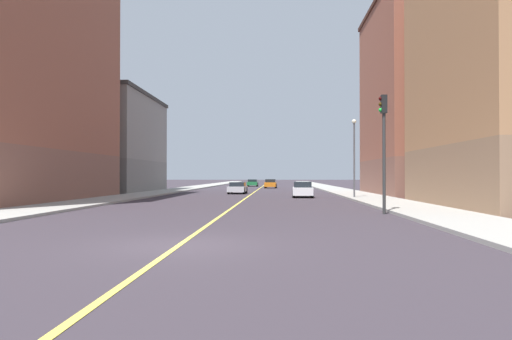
{
  "coord_description": "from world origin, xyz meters",
  "views": [
    {
      "loc": [
        2.68,
        -12.3,
        1.9
      ],
      "look_at": [
        0.43,
        34.93,
        2.49
      ],
      "focal_mm": 31.9,
      "sensor_mm": 36.0,
      "label": 1
    }
  ],
  "objects_px": {
    "car_white": "(303,190)",
    "car_green": "(253,183)",
    "traffic_light_left_near": "(384,137)",
    "street_lamp_left_near": "(354,149)",
    "building_right_corner": "(8,34)",
    "car_silver": "(238,188)",
    "building_left_mid": "(421,98)",
    "car_orange": "(271,184)",
    "building_right_midblock": "(111,143)"
  },
  "relations": [
    {
      "from": "car_white",
      "to": "car_green",
      "type": "relative_size",
      "value": 0.94
    },
    {
      "from": "building_right_midblock",
      "to": "traffic_light_left_near",
      "type": "bearing_deg",
      "value": -50.05
    },
    {
      "from": "car_orange",
      "to": "car_white",
      "type": "height_order",
      "value": "car_white"
    },
    {
      "from": "building_right_midblock",
      "to": "street_lamp_left_near",
      "type": "xyz_separation_m",
      "value": [
        25.72,
        -14.74,
        -1.63
      ]
    },
    {
      "from": "building_right_corner",
      "to": "car_orange",
      "type": "xyz_separation_m",
      "value": [
        18.38,
        37.84,
        -11.46
      ]
    },
    {
      "from": "building_left_mid",
      "to": "building_right_corner",
      "type": "bearing_deg",
      "value": -158.02
    },
    {
      "from": "building_right_midblock",
      "to": "car_white",
      "type": "distance_m",
      "value": 25.29
    },
    {
      "from": "building_right_midblock",
      "to": "car_white",
      "type": "relative_size",
      "value": 3.96
    },
    {
      "from": "traffic_light_left_near",
      "to": "street_lamp_left_near",
      "type": "xyz_separation_m",
      "value": [
        1.02,
        14.76,
        0.25
      ]
    },
    {
      "from": "car_silver",
      "to": "car_green",
      "type": "distance_m",
      "value": 32.66
    },
    {
      "from": "traffic_light_left_near",
      "to": "car_white",
      "type": "distance_m",
      "value": 17.99
    },
    {
      "from": "street_lamp_left_near",
      "to": "car_white",
      "type": "bearing_deg",
      "value": 146.55
    },
    {
      "from": "building_right_midblock",
      "to": "car_orange",
      "type": "bearing_deg",
      "value": 43.43
    },
    {
      "from": "traffic_light_left_near",
      "to": "car_white",
      "type": "xyz_separation_m",
      "value": [
        -3.05,
        17.44,
        -3.17
      ]
    },
    {
      "from": "car_white",
      "to": "car_silver",
      "type": "bearing_deg",
      "value": 129.64
    },
    {
      "from": "street_lamp_left_near",
      "to": "car_silver",
      "type": "xyz_separation_m",
      "value": [
        -10.5,
        10.45,
        -3.48
      ]
    },
    {
      "from": "building_right_corner",
      "to": "car_green",
      "type": "bearing_deg",
      "value": 72.91
    },
    {
      "from": "building_left_mid",
      "to": "building_right_midblock",
      "type": "xyz_separation_m",
      "value": [
        -33.56,
        6.9,
        -3.84
      ]
    },
    {
      "from": "traffic_light_left_near",
      "to": "car_orange",
      "type": "distance_m",
      "value": 47.42
    },
    {
      "from": "car_silver",
      "to": "car_white",
      "type": "height_order",
      "value": "car_white"
    },
    {
      "from": "car_silver",
      "to": "traffic_light_left_near",
      "type": "bearing_deg",
      "value": -69.38
    },
    {
      "from": "car_silver",
      "to": "building_left_mid",
      "type": "bearing_deg",
      "value": -8.12
    },
    {
      "from": "street_lamp_left_near",
      "to": "building_right_corner",
      "type": "bearing_deg",
      "value": -167.49
    },
    {
      "from": "building_right_corner",
      "to": "street_lamp_left_near",
      "type": "bearing_deg",
      "value": 12.51
    },
    {
      "from": "building_right_corner",
      "to": "car_white",
      "type": "bearing_deg",
      "value": 21.18
    },
    {
      "from": "car_green",
      "to": "street_lamp_left_near",
      "type": "bearing_deg",
      "value": -76.05
    },
    {
      "from": "car_white",
      "to": "building_right_midblock",
      "type": "bearing_deg",
      "value": 150.9
    },
    {
      "from": "building_right_midblock",
      "to": "car_orange",
      "type": "relative_size",
      "value": 4.01
    },
    {
      "from": "building_left_mid",
      "to": "car_silver",
      "type": "bearing_deg",
      "value": 171.88
    },
    {
      "from": "street_lamp_left_near",
      "to": "car_green",
      "type": "distance_m",
      "value": 44.55
    },
    {
      "from": "street_lamp_left_near",
      "to": "car_green",
      "type": "height_order",
      "value": "street_lamp_left_near"
    },
    {
      "from": "street_lamp_left_near",
      "to": "building_right_midblock",
      "type": "bearing_deg",
      "value": 150.19
    },
    {
      "from": "building_right_midblock",
      "to": "building_right_corner",
      "type": "bearing_deg",
      "value": -90.0
    },
    {
      "from": "building_right_corner",
      "to": "traffic_light_left_near",
      "type": "distance_m",
      "value": 27.59
    },
    {
      "from": "street_lamp_left_near",
      "to": "car_silver",
      "type": "distance_m",
      "value": 15.22
    },
    {
      "from": "building_right_corner",
      "to": "building_right_midblock",
      "type": "relative_size",
      "value": 1.47
    },
    {
      "from": "car_white",
      "to": "building_left_mid",
      "type": "bearing_deg",
      "value": 23.4
    },
    {
      "from": "car_orange",
      "to": "building_right_corner",
      "type": "bearing_deg",
      "value": -115.91
    },
    {
      "from": "car_white",
      "to": "car_green",
      "type": "height_order",
      "value": "car_white"
    },
    {
      "from": "building_right_midblock",
      "to": "street_lamp_left_near",
      "type": "height_order",
      "value": "building_right_midblock"
    },
    {
      "from": "building_right_corner",
      "to": "street_lamp_left_near",
      "type": "relative_size",
      "value": 3.8
    },
    {
      "from": "traffic_light_left_near",
      "to": "car_green",
      "type": "height_order",
      "value": "traffic_light_left_near"
    },
    {
      "from": "building_right_corner",
      "to": "street_lamp_left_near",
      "type": "distance_m",
      "value": 27.55
    },
    {
      "from": "car_silver",
      "to": "car_white",
      "type": "relative_size",
      "value": 1.02
    },
    {
      "from": "building_left_mid",
      "to": "building_right_corner",
      "type": "xyz_separation_m",
      "value": [
        -33.56,
        -13.54,
        2.59
      ]
    },
    {
      "from": "building_right_midblock",
      "to": "car_orange",
      "type": "distance_m",
      "value": 25.8
    },
    {
      "from": "building_right_corner",
      "to": "building_left_mid",
      "type": "bearing_deg",
      "value": 21.98
    },
    {
      "from": "traffic_light_left_near",
      "to": "car_silver",
      "type": "relative_size",
      "value": 1.39
    },
    {
      "from": "building_left_mid",
      "to": "building_right_midblock",
      "type": "relative_size",
      "value": 1.16
    },
    {
      "from": "car_orange",
      "to": "car_green",
      "type": "relative_size",
      "value": 0.93
    }
  ]
}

